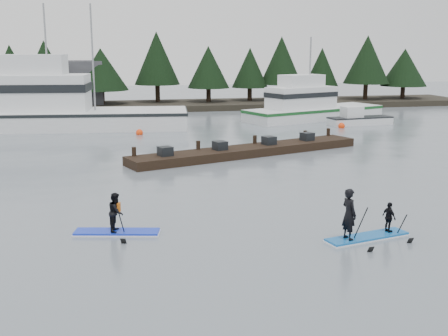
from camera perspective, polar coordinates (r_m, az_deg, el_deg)
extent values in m
plane|color=slate|center=(19.41, 3.77, -6.81)|extent=(160.00, 160.00, 0.00)
cube|color=#2D281E|center=(60.16, -7.30, 6.28)|extent=(70.00, 8.00, 0.60)
cube|color=#4C4C51|center=(62.39, -20.56, 7.85)|extent=(18.00, 6.00, 5.00)
cube|color=white|center=(46.71, -15.97, 4.05)|extent=(20.04, 7.68, 2.61)
cube|color=white|center=(46.92, -19.00, 7.24)|extent=(9.19, 4.91, 2.82)
cylinder|color=gray|center=(46.50, -17.57, 10.62)|extent=(0.14, 0.14, 8.21)
cube|color=white|center=(51.57, 9.14, 5.04)|extent=(13.85, 8.18, 1.91)
cube|color=white|center=(50.34, 7.83, 7.10)|extent=(6.59, 4.65, 1.91)
cylinder|color=gray|center=(50.81, 8.72, 9.54)|extent=(0.14, 0.14, 6.20)
cube|color=white|center=(48.55, 13.65, 4.69)|extent=(5.61, 2.27, 0.64)
cube|color=black|center=(33.64, 2.51, 1.75)|extent=(15.02, 6.93, 0.51)
sphere|color=#FF3D0C|center=(46.15, 11.84, 4.01)|extent=(0.54, 0.54, 0.54)
sphere|color=#FF3D0C|center=(42.09, -8.58, 3.37)|extent=(0.53, 0.53, 0.53)
cube|color=#1631D0|center=(19.84, -10.82, -6.42)|extent=(2.98, 1.33, 0.11)
imported|color=black|center=(19.63, -10.91, -4.40)|extent=(0.64, 0.75, 1.35)
cube|color=orange|center=(19.58, -10.93, -3.95)|extent=(0.34, 0.26, 0.32)
cylinder|color=black|center=(19.51, -10.26, -5.88)|extent=(0.35, 0.86, 1.52)
cube|color=#125CA9|center=(19.62, 14.33, -6.81)|extent=(3.10, 1.36, 0.11)
imported|color=black|center=(18.86, 12.58, -4.58)|extent=(0.54, 0.70, 1.72)
cylinder|color=black|center=(18.98, 13.53, -5.91)|extent=(0.12, 0.97, 1.65)
imported|color=black|center=(20.01, 16.42, -4.82)|extent=(0.39, 0.66, 1.05)
cylinder|color=black|center=(20.15, 17.29, -6.15)|extent=(0.11, 0.84, 1.42)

